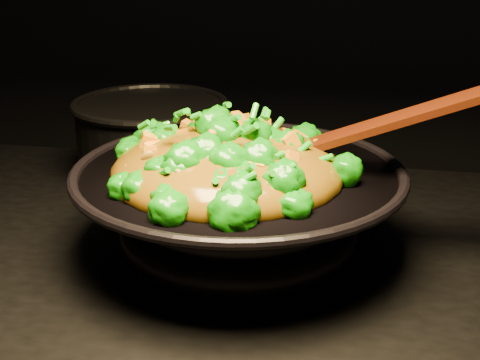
# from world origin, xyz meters

# --- Properties ---
(wok) EXTENTS (0.46, 0.46, 0.11)m
(wok) POSITION_xyz_m (0.09, 0.09, 0.96)
(wok) COLOR black
(wok) RESTS_ON stovetop
(stir_fry) EXTENTS (0.34, 0.34, 0.10)m
(stir_fry) POSITION_xyz_m (0.08, 0.07, 1.06)
(stir_fry) COLOR #137E09
(stir_fry) RESTS_ON wok
(spatula) EXTENTS (0.31, 0.07, 0.13)m
(spatula) POSITION_xyz_m (0.24, 0.11, 1.07)
(spatula) COLOR #341504
(spatula) RESTS_ON wok
(back_pot) EXTENTS (0.31, 0.31, 0.13)m
(back_pot) POSITION_xyz_m (-0.10, 0.32, 0.97)
(back_pot) COLOR black
(back_pot) RESTS_ON stovetop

